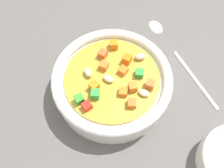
% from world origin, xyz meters
% --- Properties ---
extents(ground_plane, '(1.40, 1.40, 0.02)m').
position_xyz_m(ground_plane, '(0.00, 0.00, -0.01)').
color(ground_plane, '#565451').
extents(soup_bowl_main, '(0.20, 0.20, 0.06)m').
position_xyz_m(soup_bowl_main, '(-0.00, 0.00, 0.03)').
color(soup_bowl_main, white).
rests_on(soup_bowl_main, ground_plane).
extents(spoon, '(0.04, 0.23, 0.01)m').
position_xyz_m(spoon, '(-0.15, -0.00, 0.00)').
color(spoon, silver).
rests_on(spoon, ground_plane).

